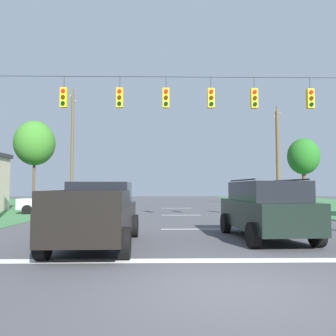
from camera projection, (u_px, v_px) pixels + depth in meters
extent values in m
plane|color=#47474C|center=(230.00, 288.00, 5.78)|extent=(120.00, 120.00, 0.00)
cube|color=white|center=(211.00, 260.00, 7.96)|extent=(15.47, 0.45, 0.01)
cube|color=white|center=(190.00, 229.00, 13.95)|extent=(2.50, 0.15, 0.01)
cube|color=white|center=(181.00, 215.00, 20.99)|extent=(2.50, 0.15, 0.01)
cube|color=white|center=(176.00, 208.00, 27.88)|extent=(2.50, 0.15, 0.01)
cylinder|color=black|center=(182.00, 77.00, 15.88)|extent=(18.07, 0.02, 0.02)
cylinder|color=black|center=(64.00, 82.00, 15.77)|extent=(0.02, 0.02, 0.57)
cube|color=yellow|center=(64.00, 98.00, 15.72)|extent=(0.32, 0.24, 0.95)
cylinder|color=red|center=(63.00, 91.00, 15.60)|extent=(0.20, 0.04, 0.20)
cylinder|color=#352203|center=(63.00, 97.00, 15.58)|extent=(0.20, 0.04, 0.20)
cylinder|color=black|center=(63.00, 103.00, 15.56)|extent=(0.20, 0.04, 0.20)
cylinder|color=black|center=(120.00, 82.00, 15.81)|extent=(0.02, 0.02, 0.57)
cube|color=yellow|center=(120.00, 98.00, 15.77)|extent=(0.32, 0.24, 0.95)
cylinder|color=red|center=(119.00, 91.00, 15.64)|extent=(0.20, 0.04, 0.20)
cylinder|color=#352203|center=(119.00, 97.00, 15.63)|extent=(0.20, 0.04, 0.20)
cylinder|color=black|center=(119.00, 103.00, 15.61)|extent=(0.20, 0.04, 0.20)
cylinder|color=black|center=(166.00, 83.00, 15.85)|extent=(0.02, 0.02, 0.57)
cube|color=yellow|center=(166.00, 98.00, 15.80)|extent=(0.32, 0.24, 0.95)
cylinder|color=red|center=(166.00, 91.00, 15.68)|extent=(0.20, 0.04, 0.20)
cylinder|color=#352203|center=(166.00, 97.00, 15.66)|extent=(0.20, 0.04, 0.20)
cylinder|color=black|center=(166.00, 104.00, 15.65)|extent=(0.20, 0.04, 0.20)
cylinder|color=black|center=(211.00, 83.00, 15.89)|extent=(0.02, 0.02, 0.57)
cube|color=yellow|center=(211.00, 98.00, 15.84)|extent=(0.32, 0.24, 0.95)
cylinder|color=red|center=(211.00, 92.00, 15.72)|extent=(0.20, 0.04, 0.20)
cylinder|color=#352203|center=(211.00, 98.00, 15.70)|extent=(0.20, 0.04, 0.20)
cylinder|color=black|center=(211.00, 104.00, 15.68)|extent=(0.20, 0.04, 0.20)
cylinder|color=black|center=(254.00, 83.00, 15.92)|extent=(0.02, 0.02, 0.57)
cube|color=yellow|center=(254.00, 99.00, 15.88)|extent=(0.32, 0.24, 0.95)
cylinder|color=red|center=(255.00, 92.00, 15.75)|extent=(0.20, 0.04, 0.20)
cylinder|color=#352203|center=(255.00, 98.00, 15.74)|extent=(0.20, 0.04, 0.20)
cylinder|color=black|center=(255.00, 104.00, 15.72)|extent=(0.20, 0.04, 0.20)
cylinder|color=black|center=(310.00, 83.00, 15.97)|extent=(0.02, 0.02, 0.57)
cube|color=yellow|center=(310.00, 99.00, 15.92)|extent=(0.32, 0.24, 0.95)
cylinder|color=red|center=(311.00, 92.00, 15.80)|extent=(0.20, 0.04, 0.20)
cylinder|color=#352203|center=(312.00, 98.00, 15.78)|extent=(0.20, 0.04, 0.20)
cylinder|color=black|center=(312.00, 104.00, 15.76)|extent=(0.20, 0.04, 0.20)
cube|color=black|center=(97.00, 219.00, 9.93)|extent=(2.13, 5.45, 0.85)
cube|color=black|center=(101.00, 193.00, 10.62)|extent=(1.89, 1.94, 0.70)
cube|color=black|center=(53.00, 199.00, 8.59)|extent=(0.16, 2.38, 0.45)
cube|color=black|center=(124.00, 199.00, 8.66)|extent=(0.16, 2.38, 0.45)
cube|color=black|center=(77.00, 201.00, 7.33)|extent=(1.96, 0.15, 0.45)
cylinder|color=black|center=(78.00, 226.00, 11.70)|extent=(0.30, 0.81, 0.80)
cylinder|color=black|center=(134.00, 226.00, 11.78)|extent=(0.30, 0.81, 0.80)
cylinder|color=black|center=(43.00, 244.00, 8.04)|extent=(0.30, 0.81, 0.80)
cylinder|color=black|center=(125.00, 243.00, 8.11)|extent=(0.30, 0.81, 0.80)
cube|color=black|center=(265.00, 214.00, 11.33)|extent=(2.21, 4.90, 0.95)
cube|color=black|center=(266.00, 191.00, 11.23)|extent=(1.98, 3.30, 0.65)
cylinder|color=black|center=(242.00, 180.00, 11.19)|extent=(0.20, 2.72, 0.05)
cylinder|color=black|center=(290.00, 180.00, 11.31)|extent=(0.20, 2.72, 0.05)
cylinder|color=black|center=(226.00, 223.00, 12.86)|extent=(0.30, 0.77, 0.76)
cylinder|color=black|center=(274.00, 223.00, 13.00)|extent=(0.30, 0.77, 0.76)
cylinder|color=black|center=(253.00, 235.00, 9.61)|extent=(0.30, 0.77, 0.76)
cylinder|color=black|center=(317.00, 234.00, 9.75)|extent=(0.30, 0.77, 0.76)
cube|color=silver|center=(53.00, 204.00, 22.33)|extent=(4.36, 1.96, 0.70)
cube|color=black|center=(54.00, 195.00, 22.37)|extent=(2.16, 1.70, 0.50)
cylinder|color=black|center=(27.00, 210.00, 21.34)|extent=(0.65, 0.24, 0.64)
cylinder|color=black|center=(37.00, 208.00, 23.13)|extent=(0.65, 0.24, 0.64)
cylinder|color=black|center=(71.00, 210.00, 21.49)|extent=(0.65, 0.24, 0.64)
cylinder|color=black|center=(77.00, 208.00, 23.29)|extent=(0.65, 0.24, 0.64)
cylinder|color=brown|center=(278.00, 159.00, 30.71)|extent=(0.34, 0.34, 8.96)
cube|color=brown|center=(277.00, 116.00, 30.95)|extent=(0.12, 0.12, 1.81)
cylinder|color=#B2B7BC|center=(274.00, 116.00, 31.69)|extent=(0.08, 0.08, 0.12)
cylinder|color=#B2B7BC|center=(280.00, 113.00, 30.24)|extent=(0.08, 0.08, 0.12)
cylinder|color=brown|center=(72.00, 150.00, 30.07)|extent=(0.27, 0.27, 10.33)
cube|color=brown|center=(73.00, 99.00, 30.36)|extent=(0.12, 0.12, 2.03)
cylinder|color=#B2B7BC|center=(75.00, 100.00, 31.17)|extent=(0.08, 0.08, 0.12)
cylinder|color=#B2B7BC|center=(71.00, 96.00, 29.55)|extent=(0.08, 0.08, 0.12)
cylinder|color=brown|center=(34.00, 181.00, 30.92)|extent=(0.24, 0.24, 4.82)
ellipsoid|color=#377826|center=(35.00, 143.00, 31.13)|extent=(3.78, 3.78, 4.23)
cylinder|color=brown|center=(304.00, 186.00, 32.34)|extent=(0.37, 0.37, 3.88)
ellipsoid|color=#246920|center=(303.00, 156.00, 32.51)|extent=(3.09, 3.09, 3.58)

